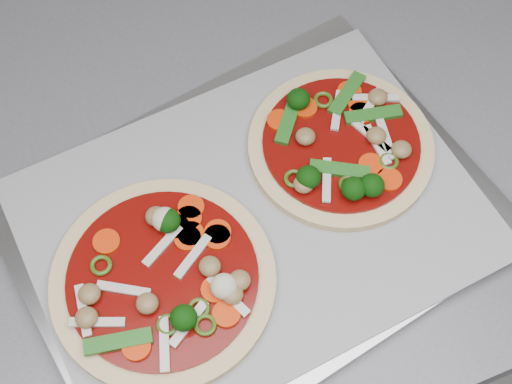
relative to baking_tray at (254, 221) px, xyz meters
name	(u,v)px	position (x,y,z in m)	size (l,w,h in m)	color
baking_tray	(254,221)	(0.00, 0.00, 0.00)	(0.44, 0.32, 0.01)	#9A999F
parchment	(254,217)	(0.00, 0.00, 0.01)	(0.42, 0.30, 0.00)	gray
pizza_left	(165,278)	(-0.10, -0.03, 0.02)	(0.22, 0.22, 0.03)	tan
pizza_right	(341,145)	(0.11, 0.04, 0.02)	(0.21, 0.21, 0.03)	tan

